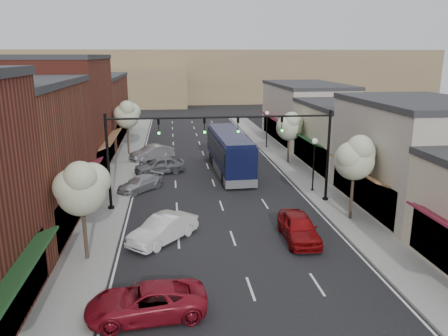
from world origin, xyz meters
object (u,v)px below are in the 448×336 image
object	(u,v)px
signal_mast_left	(142,147)
parked_car_b	(163,229)
red_hatchback	(299,227)
lamp_post_near	(314,156)
tree_left_far	(127,114)
parked_car_a	(146,302)
signal_mast_right	(297,143)
parked_car_c	(140,183)
lamp_post_far	(267,123)
coach_bus	(229,152)
tree_right_far	(290,125)
tree_left_near	(82,187)
parked_car_e	(152,153)
parked_car_d	(160,165)
tree_right_near	(356,156)

from	to	relation	value
signal_mast_left	parked_car_b	size ratio (longest dim) A/B	1.73
red_hatchback	lamp_post_near	bearing A→B (deg)	68.76
tree_left_far	parked_car_b	distance (m)	24.50
parked_car_a	signal_mast_left	bearing A→B (deg)	178.07
tree_left_far	signal_mast_right	bearing A→B (deg)	-52.29
parked_car_a	parked_car_c	xyz separation A→B (m)	(-1.38, 18.20, -0.09)
signal_mast_right	tree_left_far	xyz separation A→B (m)	(-13.87, 17.95, -0.02)
lamp_post_far	coach_bus	bearing A→B (deg)	-119.61
parked_car_a	tree_left_far	bearing A→B (deg)	-179.08
signal_mast_left	tree_right_far	bearing A→B (deg)	40.54
signal_mast_right	tree_left_near	distance (m)	16.05
parked_car_e	parked_car_d	bearing A→B (deg)	-23.47
tree_left_near	parked_car_d	world-z (taller)	tree_left_near
parked_car_c	tree_left_near	bearing A→B (deg)	-56.45
tree_right_far	lamp_post_far	distance (m)	8.13
coach_bus	parked_car_d	xyz separation A→B (m)	(-6.59, 0.16, -1.16)
parked_car_a	red_hatchback	bearing A→B (deg)	123.46
tree_right_far	parked_car_a	size ratio (longest dim) A/B	1.06
tree_right_far	parked_car_e	distance (m)	14.76
tree_left_near	lamp_post_near	bearing A→B (deg)	33.33
coach_bus	tree_right_far	bearing A→B (deg)	18.20
signal_mast_right	parked_car_b	world-z (taller)	signal_mast_right
lamp_post_far	parked_car_d	xyz separation A→B (m)	(-12.52, -10.26, -2.20)
signal_mast_right	tree_right_near	bearing A→B (deg)	-56.09
signal_mast_right	tree_right_near	size ratio (longest dim) A/B	1.38
signal_mast_left	red_hatchback	distance (m)	12.26
lamp_post_far	parked_car_d	size ratio (longest dim) A/B	0.94
tree_right_far	lamp_post_far	xyz separation A→B (m)	(-0.55, 8.06, -0.99)
signal_mast_right	coach_bus	world-z (taller)	signal_mast_right
tree_right_far	parked_car_c	size ratio (longest dim) A/B	1.27
tree_right_far	parked_car_a	world-z (taller)	tree_right_far
lamp_post_near	coach_bus	size ratio (longest dim) A/B	0.36
parked_car_e	tree_right_far	bearing A→B (deg)	43.39
coach_bus	tree_left_far	bearing A→B (deg)	138.55
red_hatchback	parked_car_d	distance (m)	18.57
signal_mast_right	parked_car_a	xyz separation A→B (m)	(-10.44, -13.71, -3.91)
coach_bus	parked_car_c	size ratio (longest dim) A/B	2.92
lamp_post_far	parked_car_a	bearing A→B (deg)	-110.53
lamp_post_near	coach_bus	xyz separation A→B (m)	(-5.92, 7.08, -1.04)
tree_left_far	coach_bus	bearing A→B (deg)	-39.56
signal_mast_right	tree_left_near	xyz separation A→B (m)	(-13.87, -8.05, -0.40)
signal_mast_left	tree_right_near	bearing A→B (deg)	-16.19
signal_mast_right	tree_left_near	size ratio (longest dim) A/B	1.44
tree_right_near	signal_mast_right	bearing A→B (deg)	123.91
red_hatchback	parked_car_a	world-z (taller)	red_hatchback
parked_car_d	lamp_post_far	bearing A→B (deg)	111.75
lamp_post_near	parked_car_a	size ratio (longest dim) A/B	0.87
tree_left_near	parked_car_e	xyz separation A→B (m)	(2.62, 23.51, -3.44)
red_hatchback	parked_car_a	size ratio (longest dim) A/B	0.93
parked_car_e	parked_car_a	bearing A→B (deg)	-30.94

